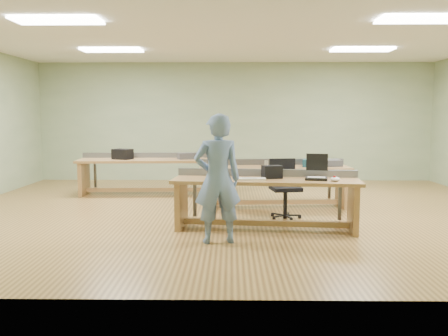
{
  "coord_description": "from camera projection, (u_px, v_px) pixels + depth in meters",
  "views": [
    {
      "loc": [
        -0.11,
        -8.16,
        1.68
      ],
      "look_at": [
        -0.22,
        -0.6,
        0.83
      ],
      "focal_mm": 38.0,
      "sensor_mm": 36.0,
      "label": 1
    }
  ],
  "objects": [
    {
      "name": "wall_front",
      "position": [
        243.0,
        136.0,
        4.15
      ],
      "size": [
        10.0,
        0.04,
        3.0
      ],
      "primitive_type": "cube",
      "color": "#96A77E",
      "rests_on": "floor"
    },
    {
      "name": "wall_back",
      "position": [
        235.0,
        122.0,
        12.1
      ],
      "size": [
        10.0,
        0.04,
        3.0
      ],
      "primitive_type": "cube",
      "color": "#96A77E",
      "rests_on": "floor"
    },
    {
      "name": "parts_bin_grey",
      "position": [
        329.0,
        163.0,
        8.64
      ],
      "size": [
        0.46,
        0.33,
        0.11
      ],
      "primitive_type": "cube",
      "rotation": [
        0.0,
        0.0,
        0.15
      ],
      "color": "#38383A",
      "rests_on": "workbench_mid"
    },
    {
      "name": "person",
      "position": [
        218.0,
        179.0,
        6.18
      ],
      "size": [
        0.69,
        0.52,
        1.7
      ],
      "primitive_type": "imported",
      "rotation": [
        0.0,
        0.0,
        3.33
      ],
      "color": "#697CAB",
      "rests_on": "floor"
    },
    {
      "name": "workbench_back",
      "position": [
        152.0,
        168.0,
        10.07
      ],
      "size": [
        3.09,
        0.96,
        0.86
      ],
      "rotation": [
        0.0,
        0.0,
        0.05
      ],
      "color": "#A57045",
      "rests_on": "floor"
    },
    {
      "name": "storage_box_back",
      "position": [
        123.0,
        154.0,
        9.97
      ],
      "size": [
        0.46,
        0.4,
        0.22
      ],
      "primitive_type": "cube",
      "rotation": [
        0.0,
        0.0,
        -0.43
      ],
      "color": "black",
      "rests_on": "workbench_back"
    },
    {
      "name": "mug",
      "position": [
        281.0,
        163.0,
        8.65
      ],
      "size": [
        0.18,
        0.18,
        0.11
      ],
      "primitive_type": "imported",
      "rotation": [
        0.0,
        0.0,
        0.4
      ],
      "color": "#38383A",
      "rests_on": "workbench_mid"
    },
    {
      "name": "tray_back",
      "position": [
        186.0,
        156.0,
        10.04
      ],
      "size": [
        0.39,
        0.34,
        0.13
      ],
      "primitive_type": "cube",
      "rotation": [
        0.0,
        0.0,
        0.38
      ],
      "color": "#38383A",
      "rests_on": "workbench_back"
    },
    {
      "name": "parts_bin_teal",
      "position": [
        314.0,
        163.0,
        8.55
      ],
      "size": [
        0.43,
        0.36,
        0.13
      ],
      "primitive_type": "cube",
      "rotation": [
        0.0,
        0.0,
        -0.22
      ],
      "color": "#153A44",
      "rests_on": "workbench_mid"
    },
    {
      "name": "keyboard",
      "position": [
        249.0,
        179.0,
        6.81
      ],
      "size": [
        0.48,
        0.17,
        0.03
      ],
      "primitive_type": "cube",
      "rotation": [
        0.0,
        0.0,
        0.03
      ],
      "color": "white",
      "rests_on": "workbench_front"
    },
    {
      "name": "floor",
      "position": [
        237.0,
        211.0,
        8.29
      ],
      "size": [
        10.0,
        10.0,
        0.0
      ],
      "primitive_type": "plane",
      "color": "#A27A3D",
      "rests_on": "ground"
    },
    {
      "name": "ceiling",
      "position": [
        237.0,
        36.0,
        7.96
      ],
      "size": [
        10.0,
        10.0,
        0.0
      ],
      "primitive_type": "plane",
      "color": "silver",
      "rests_on": "wall_back"
    },
    {
      "name": "fluor_panels",
      "position": [
        237.0,
        38.0,
        7.96
      ],
      "size": [
        6.2,
        3.5,
        0.03
      ],
      "color": "white",
      "rests_on": "ceiling"
    },
    {
      "name": "workbench_front",
      "position": [
        266.0,
        192.0,
        6.96
      ],
      "size": [
        2.77,
        0.99,
        0.86
      ],
      "rotation": [
        0.0,
        0.0,
        -0.1
      ],
      "color": "#A57045",
      "rests_on": "floor"
    },
    {
      "name": "laptop_base",
      "position": [
        316.0,
        179.0,
        6.81
      ],
      "size": [
        0.36,
        0.32,
        0.03
      ],
      "primitive_type": "cube",
      "rotation": [
        0.0,
        0.0,
        -0.21
      ],
      "color": "black",
      "rests_on": "workbench_front"
    },
    {
      "name": "trackball_mouse",
      "position": [
        335.0,
        179.0,
        6.66
      ],
      "size": [
        0.16,
        0.17,
        0.07
      ],
      "primitive_type": "ellipsoid",
      "rotation": [
        0.0,
        0.0,
        0.18
      ],
      "color": "white",
      "rests_on": "workbench_front"
    },
    {
      "name": "camera_bag",
      "position": [
        272.0,
        172.0,
        6.97
      ],
      "size": [
        0.32,
        0.25,
        0.19
      ],
      "primitive_type": "cube",
      "rotation": [
        0.0,
        0.0,
        0.27
      ],
      "color": "black",
      "rests_on": "workbench_front"
    },
    {
      "name": "laptop_screen",
      "position": [
        317.0,
        162.0,
        6.91
      ],
      "size": [
        0.31,
        0.08,
        0.25
      ],
      "primitive_type": "cube",
      "rotation": [
        0.0,
        0.0,
        -0.21
      ],
      "color": "black",
      "rests_on": "laptop_base"
    },
    {
      "name": "task_chair",
      "position": [
        285.0,
        197.0,
        7.73
      ],
      "size": [
        0.6,
        0.6,
        0.96
      ],
      "rotation": [
        0.0,
        0.0,
        0.16
      ],
      "color": "black",
      "rests_on": "floor"
    },
    {
      "name": "workbench_mid",
      "position": [
        274.0,
        177.0,
        8.63
      ],
      "size": [
        2.74,
        0.87,
        0.86
      ],
      "rotation": [
        0.0,
        0.0,
        0.05
      ],
      "color": "#A57045",
      "rests_on": "floor"
    },
    {
      "name": "drinks_can",
      "position": [
        266.0,
        164.0,
        8.48
      ],
      "size": [
        0.07,
        0.07,
        0.12
      ],
      "primitive_type": "cylinder",
      "rotation": [
        0.0,
        0.0,
        -0.06
      ],
      "color": "silver",
      "rests_on": "workbench_mid"
    }
  ]
}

